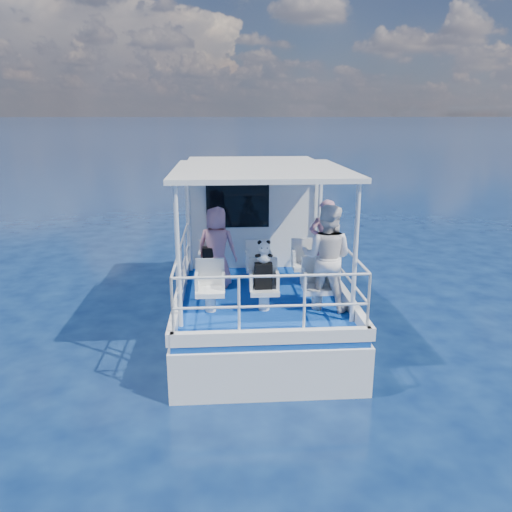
{
  "coord_description": "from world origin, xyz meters",
  "views": [
    {
      "loc": [
        -0.68,
        -8.93,
        4.07
      ],
      "look_at": [
        -0.09,
        -0.4,
        1.64
      ],
      "focal_mm": 35.0,
      "sensor_mm": 36.0,
      "label": 1
    }
  ],
  "objects": [
    {
      "name": "cabin",
      "position": [
        0.0,
        2.3,
        2.0
      ],
      "size": [
        2.85,
        2.0,
        2.2
      ],
      "primitive_type": "cube",
      "color": "white",
      "rests_on": "deck"
    },
    {
      "name": "ground",
      "position": [
        0.0,
        0.0,
        0.0
      ],
      "size": [
        2000.0,
        2000.0,
        0.0
      ],
      "primitive_type": "plane",
      "color": "#08173C",
      "rests_on": "ground"
    },
    {
      "name": "seat_center_fwd",
      "position": [
        0.0,
        0.2,
        1.09
      ],
      "size": [
        0.48,
        0.46,
        0.38
      ],
      "primitive_type": "cube",
      "color": "white",
      "rests_on": "deck"
    },
    {
      "name": "deck",
      "position": [
        0.0,
        1.0,
        0.85
      ],
      "size": [
        2.9,
        6.9,
        0.1
      ],
      "primitive_type": "cube",
      "color": "#0A3796",
      "rests_on": "hull"
    },
    {
      "name": "seat_stbd_fwd",
      "position": [
        0.9,
        0.2,
        1.09
      ],
      "size": [
        0.48,
        0.46,
        0.38
      ],
      "primitive_type": "cube",
      "color": "white",
      "rests_on": "deck"
    },
    {
      "name": "passenger_port_fwd",
      "position": [
        -0.79,
        0.15,
        1.67
      ],
      "size": [
        0.66,
        0.55,
        1.54
      ],
      "primitive_type": "imported",
      "rotation": [
        0.0,
        0.0,
        2.87
      ],
      "color": "#C17D8F",
      "rests_on": "deck"
    },
    {
      "name": "passenger_stbd_fwd",
      "position": [
        1.25,
        0.03,
        1.74
      ],
      "size": [
        0.67,
        0.49,
        1.68
      ],
      "primitive_type": "imported",
      "rotation": [
        0.0,
        0.0,
        2.99
      ],
      "color": "#C27D94",
      "rests_on": "deck"
    },
    {
      "name": "seat_center_aft",
      "position": [
        0.0,
        -1.1,
        1.09
      ],
      "size": [
        0.48,
        0.46,
        0.38
      ],
      "primitive_type": "cube",
      "color": "white",
      "rests_on": "deck"
    },
    {
      "name": "canopy",
      "position": [
        0.0,
        -0.2,
        3.14
      ],
      "size": [
        3.0,
        3.2,
        0.08
      ],
      "primitive_type": "cube",
      "color": "white",
      "rests_on": "cabin"
    },
    {
      "name": "panda",
      "position": [
        -0.0,
        -1.08,
        1.91
      ],
      "size": [
        0.25,
        0.21,
        0.38
      ],
      "primitive_type": null,
      "color": "silver",
      "rests_on": "backpack_center"
    },
    {
      "name": "passenger_stbd_aft",
      "position": [
        1.04,
        -1.07,
        1.79
      ],
      "size": [
        1.07,
        0.98,
        1.78
      ],
      "primitive_type": "imported",
      "rotation": [
        0.0,
        0.0,
        2.7
      ],
      "color": "white",
      "rests_on": "deck"
    },
    {
      "name": "backpack_center",
      "position": [
        -0.01,
        -1.11,
        1.5
      ],
      "size": [
        0.29,
        0.16,
        0.44
      ],
      "primitive_type": "cube",
      "color": "black",
      "rests_on": "seat_center_aft"
    },
    {
      "name": "railings",
      "position": [
        0.0,
        -0.58,
        1.4
      ],
      "size": [
        2.84,
        3.59,
        1.0
      ],
      "primitive_type": null,
      "color": "white",
      "rests_on": "deck"
    },
    {
      "name": "compact_camera",
      "position": [
        -0.9,
        0.12,
        1.71
      ],
      "size": [
        0.09,
        0.05,
        0.05
      ],
      "primitive_type": "cube",
      "color": "black",
      "rests_on": "backpack_port"
    },
    {
      "name": "seat_port_aft",
      "position": [
        -0.9,
        -1.1,
        1.09
      ],
      "size": [
        0.48,
        0.46,
        0.38
      ],
      "primitive_type": "cube",
      "color": "white",
      "rests_on": "deck"
    },
    {
      "name": "seat_stbd_aft",
      "position": [
        0.9,
        -1.1,
        1.09
      ],
      "size": [
        0.48,
        0.46,
        0.38
      ],
      "primitive_type": "cube",
      "color": "white",
      "rests_on": "deck"
    },
    {
      "name": "canopy_posts",
      "position": [
        0.0,
        -0.25,
        2.0
      ],
      "size": [
        2.77,
        2.97,
        2.2
      ],
      "color": "white",
      "rests_on": "deck"
    },
    {
      "name": "hull",
      "position": [
        0.0,
        1.0,
        0.0
      ],
      "size": [
        3.0,
        7.0,
        1.6
      ],
      "primitive_type": "cube",
      "color": "white",
      "rests_on": "ground"
    },
    {
      "name": "seat_port_fwd",
      "position": [
        -0.9,
        0.2,
        1.09
      ],
      "size": [
        0.48,
        0.46,
        0.38
      ],
      "primitive_type": "cube",
      "color": "white",
      "rests_on": "deck"
    },
    {
      "name": "backpack_port",
      "position": [
        -0.9,
        0.11,
        1.48
      ],
      "size": [
        0.31,
        0.17,
        0.4
      ],
      "primitive_type": "cube",
      "color": "black",
      "rests_on": "seat_port_fwd"
    }
  ]
}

